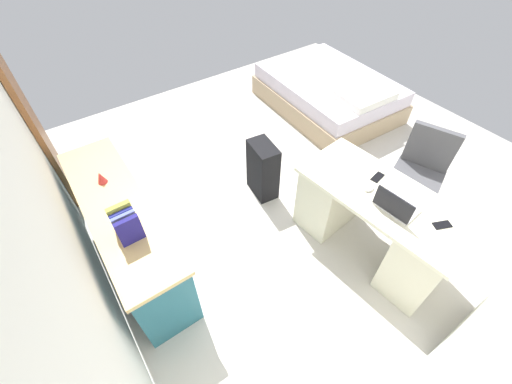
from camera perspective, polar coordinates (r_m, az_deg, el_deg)
name	(u,v)px	position (r m, az deg, el deg)	size (l,w,h in m)	color
ground_plane	(299,182)	(3.90, 7.46, 1.70)	(5.59, 5.59, 0.00)	beige
wall_back	(22,171)	(2.37, -35.44, 3.01)	(4.18, 0.10, 2.84)	silver
door_wooden	(25,107)	(3.89, -35.14, 11.92)	(0.88, 0.05, 2.04)	brown
desk	(374,222)	(3.16, 19.73, -4.85)	(1.50, 0.81, 0.76)	beige
office_chair	(416,178)	(3.69, 25.96, 2.17)	(0.59, 0.59, 0.94)	black
credenza	(129,233)	(3.13, -21.18, -6.57)	(1.80, 0.48, 0.76)	#235B6B
bed	(328,93)	(5.09, 12.41, 16.42)	(1.96, 1.49, 0.58)	tan
suitcase_black	(263,170)	(3.54, 1.20, 3.87)	(0.36, 0.22, 0.65)	black
laptop	(395,206)	(2.78, 22.99, -2.22)	(0.33, 0.25, 0.21)	#B7B7BC
computer_mouse	(369,188)	(2.89, 19.07, 0.63)	(0.06, 0.10, 0.03)	white
cell_phone_near_laptop	(442,225)	(2.86, 29.55, -4.98)	(0.07, 0.14, 0.01)	black
cell_phone_by_mouse	(378,177)	(3.03, 20.31, 2.43)	(0.07, 0.14, 0.01)	black
book_row	(126,224)	(2.53, -21.57, -5.14)	(0.20, 0.17, 0.24)	navy
figurine_small	(101,178)	(3.04, -25.30, 2.28)	(0.08, 0.08, 0.11)	red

